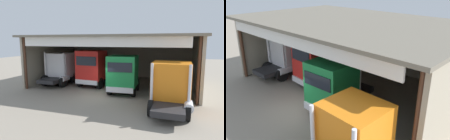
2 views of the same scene
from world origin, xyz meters
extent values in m
plane|color=gray|center=(0.00, 0.00, 0.00)|extent=(80.00, 80.00, 0.00)
cube|color=#9E937F|center=(0.00, 10.09, 2.51)|extent=(16.00, 0.24, 5.01)
cube|color=#9E937F|center=(-8.00, 5.04, 2.51)|extent=(0.24, 10.09, 5.01)
cube|color=#9E937F|center=(8.00, 5.04, 2.51)|extent=(0.24, 10.09, 5.01)
cube|color=#6E6759|center=(0.00, 4.72, 5.11)|extent=(16.60, 10.73, 0.20)
cylinder|color=#4C2D1E|center=(-7.75, 0.15, 2.51)|extent=(0.24, 0.24, 5.01)
cylinder|color=#4C2D1E|center=(7.75, 0.15, 2.51)|extent=(0.24, 0.24, 5.01)
cube|color=white|center=(0.00, -0.26, 4.66)|extent=(14.40, 0.12, 0.90)
cube|color=white|center=(-5.79, 3.47, 2.09)|extent=(2.54, 2.64, 2.57)
cube|color=black|center=(-5.82, 4.79, 2.54)|extent=(2.12, 0.10, 0.77)
cube|color=silver|center=(-5.82, 4.82, 0.71)|extent=(2.37, 0.20, 0.44)
cube|color=#232326|center=(-5.76, 1.78, 0.74)|extent=(1.92, 3.11, 0.36)
cylinder|color=silver|center=(-6.89, 2.00, 2.03)|extent=(0.18, 0.18, 2.94)
cylinder|color=silver|center=(-4.65, 2.04, 2.03)|extent=(0.18, 0.18, 2.94)
cylinder|color=silver|center=(-4.65, 2.10, 0.86)|extent=(0.58, 1.21, 0.56)
cylinder|color=black|center=(-6.90, 3.97, 0.56)|extent=(0.32, 1.12, 1.11)
cylinder|color=black|center=(-4.71, 4.01, 0.56)|extent=(0.32, 1.12, 1.11)
cylinder|color=black|center=(-6.86, 1.76, 0.56)|extent=(0.32, 1.12, 1.11)
cylinder|color=black|center=(-4.67, 1.80, 0.56)|extent=(0.32, 1.12, 1.11)
cube|color=red|center=(-1.99, 2.93, 2.26)|extent=(2.65, 2.37, 2.91)
cube|color=black|center=(-2.06, 1.81, 2.77)|extent=(2.14, 0.19, 0.87)
cube|color=silver|center=(-2.06, 1.78, 0.71)|extent=(2.40, 0.30, 0.44)
cube|color=#232326|center=(-1.90, 4.47, 0.74)|extent=(2.05, 2.91, 0.36)
cylinder|color=silver|center=(-0.78, 4.12, 1.88)|extent=(0.18, 0.18, 2.65)
cylinder|color=silver|center=(-3.05, 4.26, 1.88)|extent=(0.18, 0.18, 2.65)
cylinder|color=silver|center=(-3.05, 4.24, 0.86)|extent=(0.63, 1.23, 0.56)
cylinder|color=black|center=(-0.91, 2.42, 0.56)|extent=(0.37, 1.13, 1.12)
cylinder|color=black|center=(-3.12, 2.56, 0.56)|extent=(0.37, 1.13, 1.12)
cylinder|color=black|center=(-0.79, 4.40, 0.56)|extent=(0.37, 1.13, 1.12)
cylinder|color=black|center=(-3.00, 4.54, 0.56)|extent=(0.37, 1.13, 1.12)
cube|color=#197F3D|center=(1.77, 1.18, 2.11)|extent=(2.53, 2.52, 2.63)
cube|color=black|center=(1.84, -0.03, 2.57)|extent=(2.04, 0.17, 0.79)
cube|color=silver|center=(1.84, -0.06, 0.69)|extent=(2.29, 0.29, 0.44)
cube|color=#232326|center=(1.68, 2.93, 0.72)|extent=(1.97, 3.27, 0.36)
cylinder|color=silver|center=(2.78, 2.58, 1.98)|extent=(0.18, 0.18, 2.89)
cylinder|color=silver|center=(0.62, 2.47, 1.98)|extent=(0.18, 0.18, 2.89)
cylinder|color=silver|center=(0.61, 2.57, 0.84)|extent=(0.63, 1.23, 0.56)
cylinder|color=black|center=(2.85, 0.77, 0.54)|extent=(0.36, 1.10, 1.08)
cylinder|color=black|center=(0.75, 0.65, 0.54)|extent=(0.36, 1.10, 1.08)
cylinder|color=black|center=(2.73, 2.98, 0.54)|extent=(0.36, 1.10, 1.08)
cylinder|color=black|center=(0.63, 2.87, 0.54)|extent=(0.36, 1.10, 1.08)
cube|color=orange|center=(5.90, -1.52, 2.02)|extent=(2.52, 2.35, 2.51)
cube|color=black|center=(5.92, -0.35, 2.46)|extent=(2.11, 0.10, 0.75)
cube|color=silver|center=(5.92, -0.32, 0.66)|extent=(2.36, 0.20, 0.44)
cube|color=#232326|center=(5.87, -3.16, 0.69)|extent=(1.92, 3.01, 0.36)
cylinder|color=silver|center=(4.75, -2.81, 1.92)|extent=(0.18, 0.18, 2.81)
cylinder|color=silver|center=(6.99, -2.85, 1.92)|extent=(0.18, 0.18, 2.81)
cylinder|color=silver|center=(6.99, -2.88, 0.81)|extent=(0.58, 1.21, 0.56)
cylinder|color=black|center=(4.81, -1.04, 0.51)|extent=(0.32, 1.03, 1.03)
cylinder|color=black|center=(7.00, -1.08, 0.51)|extent=(0.32, 1.03, 1.03)
cylinder|color=black|center=(4.77, -3.14, 0.51)|extent=(0.32, 1.03, 1.03)
cylinder|color=black|center=(6.96, -3.18, 0.51)|extent=(0.32, 1.03, 1.03)
cylinder|color=gold|center=(5.81, 8.76, 0.43)|extent=(0.58, 0.58, 0.86)
cube|color=#1E59A5|center=(6.52, 8.38, 0.50)|extent=(0.90, 0.60, 1.00)
camera|label=1|loc=(6.17, -15.00, 4.71)|focal=31.21mm
camera|label=2|loc=(11.20, -7.91, 7.94)|focal=38.28mm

